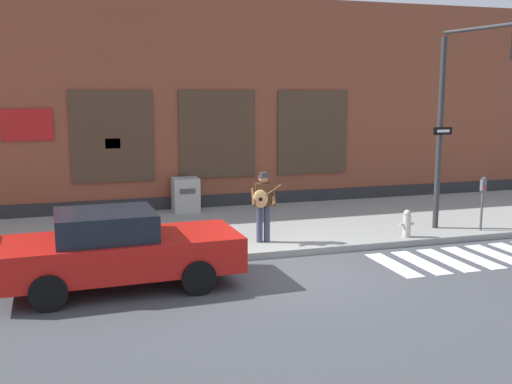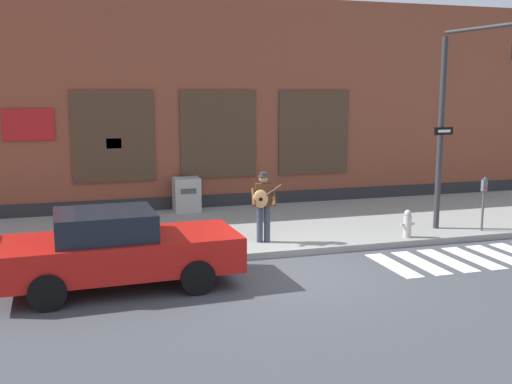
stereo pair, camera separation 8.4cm
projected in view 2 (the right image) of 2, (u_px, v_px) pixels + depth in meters
ground_plane at (294, 273)px, 12.57m from camera, size 160.00×160.00×0.00m
sidewalk at (243, 228)px, 16.36m from camera, size 28.00×5.68×0.16m
building_backdrop at (205, 105)px, 20.39m from camera, size 28.00×4.06×6.65m
crosswalk at (486, 257)px, 13.79m from camera, size 5.20×1.90×0.01m
red_car at (116, 249)px, 11.53m from camera, size 4.66×2.11×1.53m
busker at (263, 203)px, 14.35m from camera, size 0.72×0.63×1.71m
traffic_light at (472, 93)px, 14.51m from camera, size 0.76×2.73×5.18m
parking_meter at (484, 195)px, 15.56m from camera, size 0.13×0.11×1.44m
utility_box at (187, 194)px, 18.20m from camera, size 0.79×0.69×1.03m
fire_hydrant at (407, 224)px, 14.96m from camera, size 0.38×0.20×0.70m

